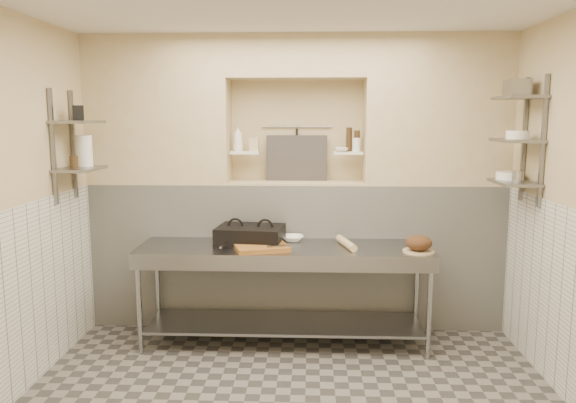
# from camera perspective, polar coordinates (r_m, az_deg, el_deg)

# --- Properties ---
(wall_back) EXTENTS (4.00, 0.10, 2.80)m
(wall_back) POSITION_cam_1_polar(r_m,az_deg,el_deg) (5.72, 0.92, 2.14)
(wall_back) COLOR #C4B18A
(wall_back) RESTS_ON ground
(wall_front) EXTENTS (4.00, 0.10, 2.80)m
(wall_front) POSITION_cam_1_polar(r_m,az_deg,el_deg) (1.80, -2.41, -12.25)
(wall_front) COLOR #C4B18A
(wall_front) RESTS_ON ground
(backwall_lower) EXTENTS (4.00, 0.40, 1.40)m
(backwall_lower) POSITION_cam_1_polar(r_m,az_deg,el_deg) (5.60, 0.83, -5.30)
(backwall_lower) COLOR silver
(backwall_lower) RESTS_ON floor
(alcove_sill) EXTENTS (1.30, 0.40, 0.02)m
(alcove_sill) POSITION_cam_1_polar(r_m,az_deg,el_deg) (5.47, 0.85, 1.95)
(alcove_sill) COLOR #C4B18A
(alcove_sill) RESTS_ON backwall_lower
(backwall_pillar_left) EXTENTS (1.35, 0.40, 1.40)m
(backwall_pillar_left) POSITION_cam_1_polar(r_m,az_deg,el_deg) (5.63, -12.92, 8.96)
(backwall_pillar_left) COLOR #C4B18A
(backwall_pillar_left) RESTS_ON backwall_lower
(backwall_pillar_right) EXTENTS (1.35, 0.40, 1.40)m
(backwall_pillar_right) POSITION_cam_1_polar(r_m,az_deg,el_deg) (5.56, 14.83, 8.90)
(backwall_pillar_right) COLOR #C4B18A
(backwall_pillar_right) RESTS_ON backwall_lower
(backwall_header) EXTENTS (1.30, 0.40, 0.40)m
(backwall_header) POSITION_cam_1_polar(r_m,az_deg,el_deg) (5.46, 0.88, 14.45)
(backwall_header) COLOR #C4B18A
(backwall_header) RESTS_ON backwall_lower
(wainscot_left) EXTENTS (0.02, 3.90, 1.40)m
(wainscot_left) POSITION_cam_1_polar(r_m,az_deg,el_deg) (4.46, -26.78, -9.87)
(wainscot_left) COLOR silver
(wainscot_left) RESTS_ON floor
(alcove_shelf_left) EXTENTS (0.28, 0.16, 0.02)m
(alcove_shelf_left) POSITION_cam_1_polar(r_m,az_deg,el_deg) (5.48, -4.40, 4.98)
(alcove_shelf_left) COLOR white
(alcove_shelf_left) RESTS_ON backwall_lower
(alcove_shelf_right) EXTENTS (0.28, 0.16, 0.02)m
(alcove_shelf_right) POSITION_cam_1_polar(r_m,az_deg,el_deg) (5.45, 6.13, 4.94)
(alcove_shelf_right) COLOR white
(alcove_shelf_right) RESTS_ON backwall_lower
(utensil_rail) EXTENTS (0.70, 0.02, 0.02)m
(utensil_rail) POSITION_cam_1_polar(r_m,az_deg,el_deg) (5.60, 0.91, 7.64)
(utensil_rail) COLOR gray
(utensil_rail) RESTS_ON wall_back
(hanging_steel) EXTENTS (0.02, 0.02, 0.30)m
(hanging_steel) POSITION_cam_1_polar(r_m,az_deg,el_deg) (5.59, 0.90, 5.89)
(hanging_steel) COLOR black
(hanging_steel) RESTS_ON utensil_rail
(splash_panel) EXTENTS (0.60, 0.08, 0.45)m
(splash_panel) POSITION_cam_1_polar(r_m,az_deg,el_deg) (5.55, 0.88, 4.43)
(splash_panel) COLOR #383330
(splash_panel) RESTS_ON alcove_sill
(shelf_rail_left_a) EXTENTS (0.03, 0.03, 0.95)m
(shelf_rail_left_a) POSITION_cam_1_polar(r_m,az_deg,el_deg) (5.37, -20.96, 5.44)
(shelf_rail_left_a) COLOR slate
(shelf_rail_left_a) RESTS_ON wall_left
(shelf_rail_left_b) EXTENTS (0.03, 0.03, 0.95)m
(shelf_rail_left_b) POSITION_cam_1_polar(r_m,az_deg,el_deg) (5.01, -22.77, 5.15)
(shelf_rail_left_b) COLOR slate
(shelf_rail_left_b) RESTS_ON wall_left
(wall_shelf_left_lower) EXTENTS (0.30, 0.50, 0.02)m
(wall_shelf_left_lower) POSITION_cam_1_polar(r_m,az_deg,el_deg) (5.15, -20.34, 3.12)
(wall_shelf_left_lower) COLOR slate
(wall_shelf_left_lower) RESTS_ON wall_left
(wall_shelf_left_upper) EXTENTS (0.30, 0.50, 0.03)m
(wall_shelf_left_upper) POSITION_cam_1_polar(r_m,az_deg,el_deg) (5.13, -20.57, 7.57)
(wall_shelf_left_upper) COLOR slate
(wall_shelf_left_upper) RESTS_ON wall_left
(shelf_rail_right_a) EXTENTS (0.03, 0.03, 1.05)m
(shelf_rail_right_a) POSITION_cam_1_polar(r_m,az_deg,el_deg) (5.26, 22.86, 5.82)
(shelf_rail_right_a) COLOR slate
(shelf_rail_right_a) RESTS_ON wall_right
(shelf_rail_right_b) EXTENTS (0.03, 0.03, 1.05)m
(shelf_rail_right_b) POSITION_cam_1_polar(r_m,az_deg,el_deg) (4.89, 24.48, 5.57)
(shelf_rail_right_b) COLOR slate
(shelf_rail_right_b) RESTS_ON wall_right
(wall_shelf_right_lower) EXTENTS (0.30, 0.50, 0.02)m
(wall_shelf_right_lower) POSITION_cam_1_polar(r_m,az_deg,el_deg) (5.05, 21.98, 1.80)
(wall_shelf_right_lower) COLOR slate
(wall_shelf_right_lower) RESTS_ON wall_right
(wall_shelf_right_mid) EXTENTS (0.30, 0.50, 0.02)m
(wall_shelf_right_mid) POSITION_cam_1_polar(r_m,az_deg,el_deg) (5.03, 22.20, 5.77)
(wall_shelf_right_mid) COLOR slate
(wall_shelf_right_mid) RESTS_ON wall_right
(wall_shelf_right_upper) EXTENTS (0.30, 0.50, 0.03)m
(wall_shelf_right_upper) POSITION_cam_1_polar(r_m,az_deg,el_deg) (5.03, 22.43, 9.75)
(wall_shelf_right_upper) COLOR slate
(wall_shelf_right_upper) RESTS_ON wall_right
(prep_table) EXTENTS (2.60, 0.70, 0.90)m
(prep_table) POSITION_cam_1_polar(r_m,az_deg,el_deg) (5.07, -0.39, -7.45)
(prep_table) COLOR gray
(prep_table) RESTS_ON floor
(panini_press) EXTENTS (0.63, 0.49, 0.16)m
(panini_press) POSITION_cam_1_polar(r_m,az_deg,el_deg) (5.12, -3.84, -3.41)
(panini_press) COLOR black
(panini_press) RESTS_ON prep_table
(cutting_board) EXTENTS (0.52, 0.43, 0.04)m
(cutting_board) POSITION_cam_1_polar(r_m,az_deg,el_deg) (4.88, -2.68, -4.71)
(cutting_board) COLOR brown
(cutting_board) RESTS_ON prep_table
(knife_blade) EXTENTS (0.28, 0.13, 0.01)m
(knife_blade) POSITION_cam_1_polar(r_m,az_deg,el_deg) (4.84, -0.51, -4.47)
(knife_blade) COLOR gray
(knife_blade) RESTS_ON cutting_board
(tongs) EXTENTS (0.05, 0.24, 0.02)m
(tongs) POSITION_cam_1_polar(r_m,az_deg,el_deg) (4.87, -6.52, -4.37)
(tongs) COLOR gray
(tongs) RESTS_ON cutting_board
(mixing_bowl) EXTENTS (0.22, 0.22, 0.05)m
(mixing_bowl) POSITION_cam_1_polar(r_m,az_deg,el_deg) (5.22, 0.43, -3.76)
(mixing_bowl) COLOR white
(mixing_bowl) RESTS_ON prep_table
(rolling_pin) EXTENTS (0.17, 0.44, 0.07)m
(rolling_pin) POSITION_cam_1_polar(r_m,az_deg,el_deg) (5.02, 5.93, -4.22)
(rolling_pin) COLOR tan
(rolling_pin) RESTS_ON prep_table
(bread_board) EXTENTS (0.27, 0.27, 0.02)m
(bread_board) POSITION_cam_1_polar(r_m,az_deg,el_deg) (4.93, 13.12, -4.95)
(bread_board) COLOR tan
(bread_board) RESTS_ON prep_table
(bread_loaf) EXTENTS (0.22, 0.22, 0.13)m
(bread_loaf) POSITION_cam_1_polar(r_m,az_deg,el_deg) (4.91, 13.15, -4.10)
(bread_loaf) COLOR #4C2D19
(bread_loaf) RESTS_ON bread_board
(bottle_soap) EXTENTS (0.12, 0.12, 0.25)m
(bottle_soap) POSITION_cam_1_polar(r_m,az_deg,el_deg) (5.48, -5.11, 6.43)
(bottle_soap) COLOR white
(bottle_soap) RESTS_ON alcove_shelf_left
(jar_alcove) EXTENTS (0.09, 0.09, 0.13)m
(jar_alcove) POSITION_cam_1_polar(r_m,az_deg,el_deg) (5.47, -3.47, 5.79)
(jar_alcove) COLOR #C4B18A
(jar_alcove) RESTS_ON alcove_shelf_left
(bowl_alcove) EXTENTS (0.15, 0.15, 0.04)m
(bowl_alcove) POSITION_cam_1_polar(r_m,az_deg,el_deg) (5.41, 5.44, 5.26)
(bowl_alcove) COLOR white
(bowl_alcove) RESTS_ON alcove_shelf_right
(condiment_a) EXTENTS (0.06, 0.06, 0.20)m
(condiment_a) POSITION_cam_1_polar(r_m,az_deg,el_deg) (5.44, 7.02, 6.12)
(condiment_a) COLOR #342313
(condiment_a) RESTS_ON alcove_shelf_right
(condiment_b) EXTENTS (0.06, 0.06, 0.23)m
(condiment_b) POSITION_cam_1_polar(r_m,az_deg,el_deg) (5.49, 6.22, 6.29)
(condiment_b) COLOR #342313
(condiment_b) RESTS_ON alcove_shelf_right
(condiment_c) EXTENTS (0.08, 0.08, 0.13)m
(condiment_c) POSITION_cam_1_polar(r_m,az_deg,el_deg) (5.44, 6.96, 5.75)
(condiment_c) COLOR white
(condiment_c) RESTS_ON alcove_shelf_right
(jug_left) EXTENTS (0.14, 0.14, 0.27)m
(jug_left) POSITION_cam_1_polar(r_m,az_deg,el_deg) (5.23, -19.98, 4.85)
(jug_left) COLOR white
(jug_left) RESTS_ON wall_shelf_left_lower
(jar_left) EXTENTS (0.07, 0.07, 0.11)m
(jar_left) POSITION_cam_1_polar(r_m,az_deg,el_deg) (5.03, -20.91, 3.74)
(jar_left) COLOR #342313
(jar_left) RESTS_ON wall_shelf_left_lower
(box_left_upper) EXTENTS (0.12, 0.12, 0.13)m
(box_left_upper) POSITION_cam_1_polar(r_m,az_deg,el_deg) (5.15, -20.54, 8.42)
(box_left_upper) COLOR black
(box_left_upper) RESTS_ON wall_shelf_left_upper
(bowl_right) EXTENTS (0.22, 0.22, 0.07)m
(bowl_right) POSITION_cam_1_polar(r_m,az_deg,el_deg) (5.17, 21.55, 2.47)
(bowl_right) COLOR white
(bowl_right) RESTS_ON wall_shelf_right_lower
(canister_right) EXTENTS (0.09, 0.09, 0.09)m
(canister_right) POSITION_cam_1_polar(r_m,az_deg,el_deg) (4.97, 22.32, 2.36)
(canister_right) COLOR gray
(canister_right) RESTS_ON wall_shelf_right_lower
(bowl_right_mid) EXTENTS (0.19, 0.19, 0.07)m
(bowl_right_mid) POSITION_cam_1_polar(r_m,az_deg,el_deg) (5.01, 22.31, 6.29)
(bowl_right_mid) COLOR white
(bowl_right_mid) RESTS_ON wall_shelf_right_mid
(basket_right) EXTENTS (0.19, 0.22, 0.14)m
(basket_right) POSITION_cam_1_polar(r_m,az_deg,el_deg) (5.09, 22.25, 10.65)
(basket_right) COLOR gray
(basket_right) RESTS_ON wall_shelf_right_upper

